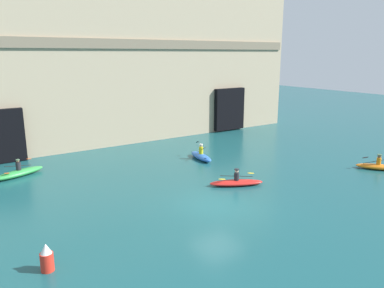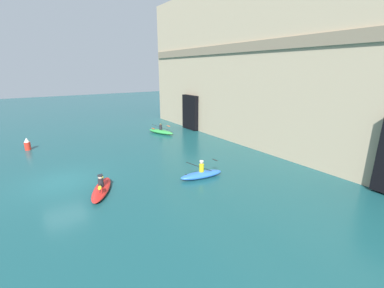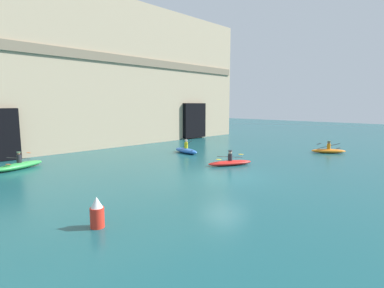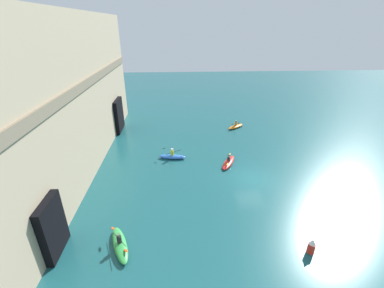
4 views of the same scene
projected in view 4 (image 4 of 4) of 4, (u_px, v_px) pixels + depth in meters
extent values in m
plane|color=#195156|center=(252.00, 178.00, 24.61)|extent=(120.00, 120.00, 0.00)
cube|color=tan|center=(52.00, 101.00, 22.52)|extent=(36.43, 5.75, 14.50)
cube|color=#7C6E59|center=(83.00, 86.00, 22.12)|extent=(35.70, 0.24, 0.79)
cube|color=black|center=(51.00, 228.00, 15.84)|extent=(2.61, 0.70, 3.90)
cube|color=black|center=(118.00, 115.00, 34.60)|extent=(3.54, 0.70, 4.23)
ellipsoid|color=green|center=(120.00, 245.00, 16.88)|extent=(3.47, 1.98, 0.43)
cylinder|color=#232328|center=(119.00, 239.00, 16.68)|extent=(0.31, 0.31, 0.51)
sphere|color=#9E704C|center=(119.00, 235.00, 16.53)|extent=(0.19, 0.19, 0.19)
cylinder|color=#4C6B4C|center=(118.00, 234.00, 16.50)|extent=(0.24, 0.24, 0.06)
cylinder|color=black|center=(119.00, 239.00, 16.67)|extent=(1.77, 1.26, 0.52)
ellipsoid|color=#D84C19|center=(126.00, 251.00, 16.09)|extent=(0.46, 0.40, 0.15)
ellipsoid|color=#D84C19|center=(113.00, 228.00, 17.25)|extent=(0.46, 0.40, 0.15)
ellipsoid|color=orange|center=(236.00, 127.00, 36.37)|extent=(2.41, 2.77, 0.36)
cylinder|color=orange|center=(236.00, 124.00, 36.19)|extent=(0.30, 0.30, 0.46)
sphere|color=brown|center=(236.00, 121.00, 36.04)|extent=(0.24, 0.24, 0.24)
cylinder|color=#4C6B4C|center=(236.00, 121.00, 36.00)|extent=(0.30, 0.30, 0.06)
cylinder|color=black|center=(236.00, 124.00, 36.18)|extent=(1.54, 1.39, 0.49)
ellipsoid|color=black|center=(233.00, 124.00, 35.46)|extent=(0.45, 0.43, 0.14)
ellipsoid|color=black|center=(239.00, 123.00, 36.90)|extent=(0.45, 0.43, 0.14)
ellipsoid|color=red|center=(228.00, 162.00, 26.96)|extent=(3.28, 2.22, 0.34)
cylinder|color=#232328|center=(229.00, 159.00, 26.79)|extent=(0.30, 0.30, 0.46)
sphere|color=beige|center=(229.00, 156.00, 26.65)|extent=(0.24, 0.24, 0.24)
cylinder|color=#232328|center=(229.00, 155.00, 26.60)|extent=(0.30, 0.30, 0.06)
cylinder|color=black|center=(229.00, 159.00, 26.78)|extent=(2.02, 0.69, 0.27)
ellipsoid|color=yellow|center=(227.00, 164.00, 26.01)|extent=(0.48, 0.31, 0.10)
ellipsoid|color=yellow|center=(230.00, 154.00, 27.56)|extent=(0.48, 0.31, 0.10)
ellipsoid|color=blue|center=(172.00, 157.00, 28.04)|extent=(1.23, 2.99, 0.43)
cylinder|color=gold|center=(172.00, 153.00, 27.84)|extent=(0.31, 0.31, 0.52)
sphere|color=beige|center=(172.00, 150.00, 27.68)|extent=(0.21, 0.21, 0.21)
cylinder|color=silver|center=(172.00, 149.00, 27.64)|extent=(0.27, 0.27, 0.06)
cylinder|color=black|center=(172.00, 153.00, 27.83)|extent=(0.63, 1.97, 0.97)
ellipsoid|color=black|center=(164.00, 148.00, 27.84)|extent=(0.30, 0.45, 0.23)
ellipsoid|color=black|center=(180.00, 157.00, 27.81)|extent=(0.30, 0.45, 0.23)
cylinder|color=red|center=(311.00, 248.00, 16.45)|extent=(0.48, 0.48, 0.71)
cone|color=white|center=(313.00, 242.00, 16.22)|extent=(0.41, 0.41, 0.38)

